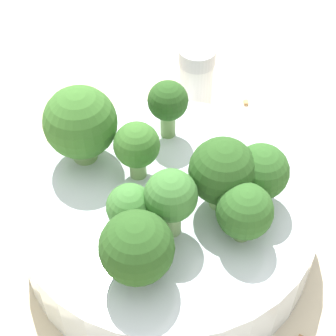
# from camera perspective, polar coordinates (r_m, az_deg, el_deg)

# --- Properties ---
(ground_plane) EXTENTS (3.00, 3.00, 0.00)m
(ground_plane) POSITION_cam_1_polar(r_m,az_deg,el_deg) (0.47, -0.00, -7.15)
(ground_plane) COLOR beige
(bowl) EXTENTS (0.23, 0.23, 0.05)m
(bowl) POSITION_cam_1_polar(r_m,az_deg,el_deg) (0.45, -0.00, -5.19)
(bowl) COLOR silver
(bowl) RESTS_ON ground_plane
(broccoli_floret_0) EXTENTS (0.06, 0.06, 0.07)m
(broccoli_floret_0) POSITION_cam_1_polar(r_m,az_deg,el_deg) (0.43, -8.89, 4.48)
(broccoli_floret_0) COLOR #7A9E5B
(broccoli_floret_0) RESTS_ON bowl
(broccoli_floret_1) EXTENTS (0.03, 0.03, 0.05)m
(broccoli_floret_1) POSITION_cam_1_polar(r_m,az_deg,el_deg) (0.45, -0.01, 6.61)
(broccoli_floret_1) COLOR #7A9E5B
(broccoli_floret_1) RESTS_ON bowl
(broccoli_floret_2) EXTENTS (0.04, 0.04, 0.05)m
(broccoli_floret_2) POSITION_cam_1_polar(r_m,az_deg,el_deg) (0.39, 7.78, -4.44)
(broccoli_floret_2) COLOR #7A9E5B
(broccoli_floret_2) RESTS_ON bowl
(broccoli_floret_3) EXTENTS (0.04, 0.04, 0.06)m
(broccoli_floret_3) POSITION_cam_1_polar(r_m,az_deg,el_deg) (0.38, 0.29, -3.09)
(broccoli_floret_3) COLOR #8EB770
(broccoli_floret_3) RESTS_ON bowl
(broccoli_floret_4) EXTENTS (0.03, 0.03, 0.04)m
(broccoli_floret_4) POSITION_cam_1_polar(r_m,az_deg,el_deg) (0.39, -3.85, -4.21)
(broccoli_floret_4) COLOR #84AD66
(broccoli_floret_4) RESTS_ON bowl
(broccoli_floret_5) EXTENTS (0.05, 0.05, 0.06)m
(broccoli_floret_5) POSITION_cam_1_polar(r_m,az_deg,el_deg) (0.40, 5.56, -0.43)
(broccoli_floret_5) COLOR #8EB770
(broccoli_floret_5) RESTS_ON bowl
(broccoli_floret_6) EXTENTS (0.04, 0.04, 0.05)m
(broccoli_floret_6) POSITION_cam_1_polar(r_m,az_deg,el_deg) (0.42, -3.19, 2.19)
(broccoli_floret_6) COLOR #7A9E5B
(broccoli_floret_6) RESTS_ON bowl
(broccoli_floret_7) EXTENTS (0.05, 0.05, 0.06)m
(broccoli_floret_7) POSITION_cam_1_polar(r_m,az_deg,el_deg) (0.36, -3.19, -8.17)
(broccoli_floret_7) COLOR #7A9E5B
(broccoli_floret_7) RESTS_ON bowl
(broccoli_floret_8) EXTENTS (0.04, 0.04, 0.05)m
(broccoli_floret_8) POSITION_cam_1_polar(r_m,az_deg,el_deg) (0.41, 9.38, -0.49)
(broccoli_floret_8) COLOR #84AD66
(broccoli_floret_8) RESTS_ON bowl
(pepper_shaker) EXTENTS (0.04, 0.04, 0.07)m
(pepper_shaker) POSITION_cam_1_polar(r_m,az_deg,el_deg) (0.56, 2.88, 8.99)
(pepper_shaker) COLOR silver
(pepper_shaker) RESTS_ON ground_plane
(almond_crumb_0) EXTENTS (0.01, 0.01, 0.01)m
(almond_crumb_0) POSITION_cam_1_polar(r_m,az_deg,el_deg) (0.59, 7.93, 6.72)
(almond_crumb_0) COLOR #AD7F4C
(almond_crumb_0) RESTS_ON ground_plane
(almond_crumb_1) EXTENTS (0.01, 0.01, 0.01)m
(almond_crumb_1) POSITION_cam_1_polar(r_m,az_deg,el_deg) (0.59, -8.99, 6.67)
(almond_crumb_1) COLOR tan
(almond_crumb_1) RESTS_ON ground_plane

